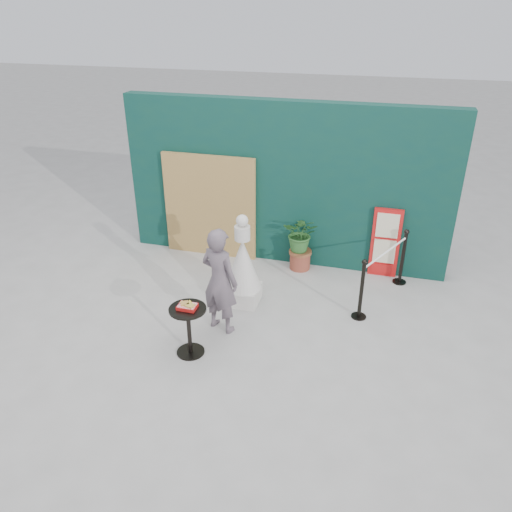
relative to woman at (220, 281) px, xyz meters
The scene contains 10 objects.
ground 1.10m from the woman, 57.34° to the right, with size 60.00×60.00×0.00m, color #ADAAA5.
back_wall 2.66m from the woman, 81.35° to the left, with size 6.00×0.30×3.00m, color #0B322F.
bamboo_fence 2.55m from the woman, 113.44° to the left, with size 1.80×0.08×2.00m, color tan.
woman is the anchor object (origin of this frame).
menu_board 3.28m from the woman, 45.77° to the left, with size 0.50×0.07×1.30m.
statue 0.83m from the woman, 82.38° to the left, with size 0.61×0.61×1.57m.
cafe_table 0.80m from the woman, 108.27° to the right, with size 0.52×0.52×0.75m.
food_basket 0.73m from the woman, 108.17° to the right, with size 0.26×0.19×0.11m.
planter 2.36m from the woman, 70.25° to the left, with size 0.62×0.54×1.06m.
stanchion_barrier 2.78m from the woman, 33.16° to the left, with size 0.84×1.54×1.03m.
Camera 1 is at (1.82, -5.35, 4.51)m, focal length 35.00 mm.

